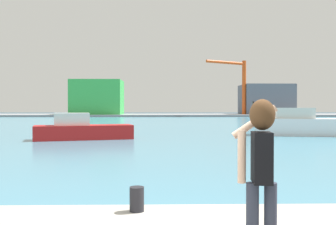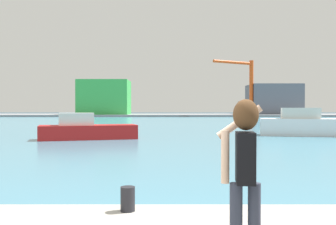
{
  "view_description": "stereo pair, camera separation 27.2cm",
  "coord_description": "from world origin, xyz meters",
  "px_view_note": "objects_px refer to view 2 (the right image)",
  "views": [
    {
      "loc": [
        0.08,
        -4.33,
        2.24
      ],
      "look_at": [
        0.34,
        7.72,
        2.07
      ],
      "focal_mm": 40.07,
      "sensor_mm": 36.0,
      "label": 1
    },
    {
      "loc": [
        0.35,
        -4.33,
        2.24
      ],
      "look_at": [
        0.34,
        7.72,
        2.07
      ],
      "focal_mm": 40.07,
      "sensor_mm": 36.0,
      "label": 2
    }
  ],
  "objects_px": {
    "warehouse_left": "(105,97)",
    "warehouse_right": "(274,99)",
    "boat_moored": "(87,130)",
    "person_photographer": "(245,161)",
    "port_crane": "(246,80)",
    "harbor_bollard": "(128,199)",
    "boat_moored_2": "(313,125)"
  },
  "relations": [
    {
      "from": "person_photographer",
      "to": "port_crane",
      "type": "bearing_deg",
      "value": -5.01
    },
    {
      "from": "boat_moored",
      "to": "warehouse_right",
      "type": "distance_m",
      "value": 79.35
    },
    {
      "from": "boat_moored",
      "to": "warehouse_left",
      "type": "xyz_separation_m",
      "value": [
        -10.26,
        68.21,
        4.05
      ]
    },
    {
      "from": "warehouse_left",
      "to": "port_crane",
      "type": "relative_size",
      "value": 0.92
    },
    {
      "from": "harbor_bollard",
      "to": "boat_moored_2",
      "type": "height_order",
      "value": "boat_moored_2"
    },
    {
      "from": "harbor_bollard",
      "to": "boat_moored",
      "type": "distance_m",
      "value": 20.74
    },
    {
      "from": "person_photographer",
      "to": "boat_moored_2",
      "type": "height_order",
      "value": "person_photographer"
    },
    {
      "from": "harbor_bollard",
      "to": "port_crane",
      "type": "bearing_deg",
      "value": 77.05
    },
    {
      "from": "boat_moored_2",
      "to": "warehouse_right",
      "type": "height_order",
      "value": "warehouse_right"
    },
    {
      "from": "warehouse_left",
      "to": "port_crane",
      "type": "height_order",
      "value": "port_crane"
    },
    {
      "from": "port_crane",
      "to": "boat_moored_2",
      "type": "bearing_deg",
      "value": -97.25
    },
    {
      "from": "boat_moored_2",
      "to": "warehouse_right",
      "type": "distance_m",
      "value": 70.78
    },
    {
      "from": "person_photographer",
      "to": "warehouse_right",
      "type": "height_order",
      "value": "warehouse_right"
    },
    {
      "from": "person_photographer",
      "to": "boat_moored",
      "type": "distance_m",
      "value": 22.92
    },
    {
      "from": "boat_moored",
      "to": "warehouse_right",
      "type": "relative_size",
      "value": 0.55
    },
    {
      "from": "harbor_bollard",
      "to": "port_crane",
      "type": "xyz_separation_m",
      "value": [
        19.97,
        86.82,
        8.17
      ]
    },
    {
      "from": "boat_moored",
      "to": "warehouse_right",
      "type": "xyz_separation_m",
      "value": [
        33.28,
        71.94,
        3.63
      ]
    },
    {
      "from": "boat_moored",
      "to": "port_crane",
      "type": "relative_size",
      "value": 0.52
    },
    {
      "from": "warehouse_left",
      "to": "boat_moored",
      "type": "bearing_deg",
      "value": -81.45
    },
    {
      "from": "person_photographer",
      "to": "boat_moored",
      "type": "bearing_deg",
      "value": 23.36
    },
    {
      "from": "warehouse_left",
      "to": "warehouse_right",
      "type": "height_order",
      "value": "warehouse_left"
    },
    {
      "from": "boat_moored",
      "to": "warehouse_right",
      "type": "height_order",
      "value": "warehouse_right"
    },
    {
      "from": "harbor_bollard",
      "to": "port_crane",
      "type": "distance_m",
      "value": 89.46
    },
    {
      "from": "warehouse_left",
      "to": "warehouse_right",
      "type": "distance_m",
      "value": 43.7
    },
    {
      "from": "harbor_bollard",
      "to": "boat_moored",
      "type": "xyz_separation_m",
      "value": [
        -5.06,
        20.11,
        -0.11
      ]
    },
    {
      "from": "person_photographer",
      "to": "harbor_bollard",
      "type": "relative_size",
      "value": 4.48
    },
    {
      "from": "person_photographer",
      "to": "warehouse_right",
      "type": "xyz_separation_m",
      "value": [
        26.75,
        93.89,
        2.66
      ]
    },
    {
      "from": "port_crane",
      "to": "warehouse_right",
      "type": "bearing_deg",
      "value": 32.36
    },
    {
      "from": "warehouse_left",
      "to": "harbor_bollard",
      "type": "bearing_deg",
      "value": -80.16
    },
    {
      "from": "port_crane",
      "to": "warehouse_left",
      "type": "bearing_deg",
      "value": 177.57
    },
    {
      "from": "harbor_bollard",
      "to": "boat_moored",
      "type": "bearing_deg",
      "value": 104.11
    },
    {
      "from": "harbor_bollard",
      "to": "warehouse_right",
      "type": "distance_m",
      "value": 96.35
    }
  ]
}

